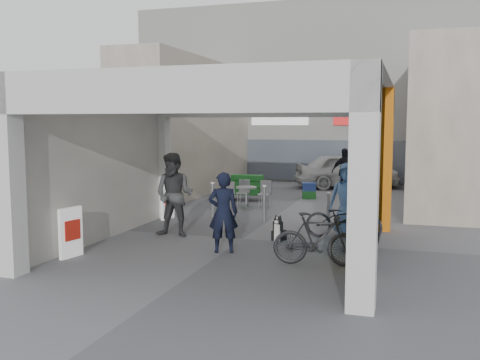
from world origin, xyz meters
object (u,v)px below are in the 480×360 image
(man_with_dog, at_px, (223,212))
(man_back_turned, at_px, (174,195))
(bicycle_front, at_px, (344,219))
(produce_stand, at_px, (246,190))
(cafe_set, at_px, (245,198))
(border_collie, at_px, (278,230))
(white_van, at_px, (347,170))
(bicycle_rear, at_px, (317,239))
(man_crates, at_px, (345,171))
(man_elderly, at_px, (347,199))

(man_with_dog, xyz_separation_m, man_back_turned, (-1.61, 1.13, 0.15))
(bicycle_front, bearing_deg, produce_stand, 37.33)
(man_with_dog, bearing_deg, produce_stand, -95.99)
(produce_stand, bearing_deg, cafe_set, -63.64)
(bicycle_front, bearing_deg, border_collie, 116.91)
(man_back_turned, bearing_deg, white_van, 73.60)
(bicycle_front, distance_m, bicycle_rear, 2.50)
(cafe_set, xyz_separation_m, border_collie, (2.13, -4.40, -0.05))
(cafe_set, height_order, border_collie, cafe_set)
(man_crates, distance_m, bicycle_front, 7.86)
(white_van, bearing_deg, produce_stand, 126.13)
(man_with_dog, height_order, white_van, man_with_dog)
(man_crates, xyz_separation_m, white_van, (-0.15, 1.99, -0.14))
(bicycle_front, xyz_separation_m, white_van, (-1.02, 9.79, 0.26))
(produce_stand, xyz_separation_m, border_collie, (2.56, -5.87, -0.10))
(bicycle_rear, bearing_deg, cafe_set, 22.00)
(produce_stand, xyz_separation_m, white_van, (2.91, 4.62, 0.37))
(cafe_set, xyz_separation_m, bicycle_rear, (3.31, -6.20, 0.20))
(man_elderly, bearing_deg, border_collie, -141.14)
(border_collie, height_order, man_with_dog, man_with_dog)
(man_back_turned, relative_size, bicycle_rear, 1.18)
(man_crates, bearing_deg, cafe_set, 35.93)
(man_with_dog, bearing_deg, border_collie, -140.24)
(produce_stand, relative_size, bicycle_rear, 0.79)
(produce_stand, relative_size, man_crates, 0.76)
(border_collie, height_order, bicycle_rear, bicycle_rear)
(produce_stand, distance_m, man_crates, 4.07)
(bicycle_rear, bearing_deg, man_back_turned, 60.84)
(bicycle_front, height_order, white_van, white_van)
(produce_stand, height_order, man_with_dog, man_with_dog)
(man_elderly, xyz_separation_m, bicycle_front, (-0.04, -0.34, -0.41))
(man_elderly, xyz_separation_m, man_crates, (-0.91, 7.47, -0.01))
(produce_stand, bearing_deg, man_back_turned, -78.72)
(man_elderly, bearing_deg, white_van, 99.05)
(produce_stand, height_order, man_elderly, man_elderly)
(man_with_dog, relative_size, bicycle_front, 0.96)
(bicycle_front, bearing_deg, man_back_turned, 104.16)
(man_back_turned, bearing_deg, man_with_dog, -36.99)
(white_van, bearing_deg, man_with_dog, 152.65)
(man_with_dog, distance_m, man_crates, 9.97)
(produce_stand, height_order, man_crates, man_crates)
(cafe_set, distance_m, produce_stand, 1.53)
(cafe_set, relative_size, border_collie, 2.25)
(cafe_set, height_order, man_crates, man_crates)
(produce_stand, bearing_deg, man_elderly, -40.51)
(bicycle_rear, distance_m, white_van, 12.31)
(border_collie, height_order, white_van, white_van)
(border_collie, xyz_separation_m, bicycle_front, (1.37, 0.69, 0.22))
(man_elderly, relative_size, white_van, 0.42)
(man_back_turned, distance_m, man_elderly, 4.06)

